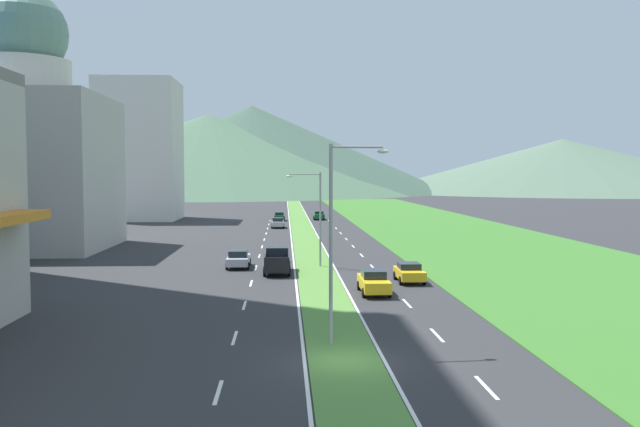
# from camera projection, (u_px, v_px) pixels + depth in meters

# --- Properties ---
(ground_plane) EXTENTS (600.00, 600.00, 0.00)m
(ground_plane) POSITION_uv_depth(u_px,v_px,m) (345.00, 362.00, 28.61)
(ground_plane) COLOR #2D2D30
(grass_median) EXTENTS (3.20, 240.00, 0.06)m
(grass_median) POSITION_uv_depth(u_px,v_px,m) (304.00, 234.00, 88.41)
(grass_median) COLOR #518438
(grass_median) RESTS_ON ground_plane
(grass_verge_right) EXTENTS (24.00, 240.00, 0.06)m
(grass_verge_right) POSITION_uv_depth(u_px,v_px,m) (455.00, 233.00, 89.52)
(grass_verge_right) COLOR #387028
(grass_verge_right) RESTS_ON ground_plane
(lane_dash_left_2) EXTENTS (0.16, 2.80, 0.01)m
(lane_dash_left_2) POSITION_uv_depth(u_px,v_px,m) (218.00, 392.00, 24.67)
(lane_dash_left_2) COLOR silver
(lane_dash_left_2) RESTS_ON ground_plane
(lane_dash_left_3) EXTENTS (0.16, 2.80, 0.01)m
(lane_dash_left_3) POSITION_uv_depth(u_px,v_px,m) (235.00, 338.00, 32.81)
(lane_dash_left_3) COLOR silver
(lane_dash_left_3) RESTS_ON ground_plane
(lane_dash_left_4) EXTENTS (0.16, 2.80, 0.01)m
(lane_dash_left_4) POSITION_uv_depth(u_px,v_px,m) (244.00, 305.00, 40.95)
(lane_dash_left_4) COLOR silver
(lane_dash_left_4) RESTS_ON ground_plane
(lane_dash_left_5) EXTENTS (0.16, 2.80, 0.01)m
(lane_dash_left_5) POSITION_uv_depth(u_px,v_px,m) (251.00, 283.00, 49.09)
(lane_dash_left_5) COLOR silver
(lane_dash_left_5) RESTS_ON ground_plane
(lane_dash_left_6) EXTENTS (0.16, 2.80, 0.01)m
(lane_dash_left_6) POSITION_uv_depth(u_px,v_px,m) (256.00, 268.00, 57.22)
(lane_dash_left_6) COLOR silver
(lane_dash_left_6) RESTS_ON ground_plane
(lane_dash_left_7) EXTENTS (0.16, 2.80, 0.01)m
(lane_dash_left_7) POSITION_uv_depth(u_px,v_px,m) (259.00, 256.00, 65.36)
(lane_dash_left_7) COLOR silver
(lane_dash_left_7) RESTS_ON ground_plane
(lane_dash_left_8) EXTENTS (0.16, 2.80, 0.01)m
(lane_dash_left_8) POSITION_uv_depth(u_px,v_px,m) (262.00, 247.00, 73.50)
(lane_dash_left_8) COLOR silver
(lane_dash_left_8) RESTS_ON ground_plane
(lane_dash_left_9) EXTENTS (0.16, 2.80, 0.01)m
(lane_dash_left_9) POSITION_uv_depth(u_px,v_px,m) (264.00, 239.00, 81.64)
(lane_dash_left_9) COLOR silver
(lane_dash_left_9) RESTS_ON ground_plane
(lane_dash_left_10) EXTENTS (0.16, 2.80, 0.01)m
(lane_dash_left_10) POSITION_uv_depth(u_px,v_px,m) (266.00, 233.00, 89.77)
(lane_dash_left_10) COLOR silver
(lane_dash_left_10) RESTS_ON ground_plane
(lane_dash_left_11) EXTENTS (0.16, 2.80, 0.01)m
(lane_dash_left_11) POSITION_uv_depth(u_px,v_px,m) (268.00, 228.00, 97.91)
(lane_dash_left_11) COLOR silver
(lane_dash_left_11) RESTS_ON ground_plane
(lane_dash_left_12) EXTENTS (0.16, 2.80, 0.01)m
(lane_dash_left_12) POSITION_uv_depth(u_px,v_px,m) (269.00, 224.00, 106.05)
(lane_dash_left_12) COLOR silver
(lane_dash_left_12) RESTS_ON ground_plane
(lane_dash_left_13) EXTENTS (0.16, 2.80, 0.01)m
(lane_dash_left_13) POSITION_uv_depth(u_px,v_px,m) (270.00, 221.00, 114.18)
(lane_dash_left_13) COLOR silver
(lane_dash_left_13) RESTS_ON ground_plane
(lane_dash_right_2) EXTENTS (0.16, 2.80, 0.01)m
(lane_dash_right_2) POSITION_uv_depth(u_px,v_px,m) (486.00, 387.00, 25.23)
(lane_dash_right_2) COLOR silver
(lane_dash_right_2) RESTS_ON ground_plane
(lane_dash_right_3) EXTENTS (0.16, 2.80, 0.01)m
(lane_dash_right_3) POSITION_uv_depth(u_px,v_px,m) (437.00, 335.00, 33.36)
(lane_dash_right_3) COLOR silver
(lane_dash_right_3) RESTS_ON ground_plane
(lane_dash_right_4) EXTENTS (0.16, 2.80, 0.01)m
(lane_dash_right_4) POSITION_uv_depth(u_px,v_px,m) (407.00, 303.00, 41.50)
(lane_dash_right_4) COLOR silver
(lane_dash_right_4) RESTS_ON ground_plane
(lane_dash_right_5) EXTENTS (0.16, 2.80, 0.01)m
(lane_dash_right_5) POSITION_uv_depth(u_px,v_px,m) (387.00, 282.00, 49.64)
(lane_dash_right_5) COLOR silver
(lane_dash_right_5) RESTS_ON ground_plane
(lane_dash_right_6) EXTENTS (0.16, 2.80, 0.01)m
(lane_dash_right_6) POSITION_uv_depth(u_px,v_px,m) (372.00, 267.00, 57.77)
(lane_dash_right_6) COLOR silver
(lane_dash_right_6) RESTS_ON ground_plane
(lane_dash_right_7) EXTENTS (0.16, 2.80, 0.01)m
(lane_dash_right_7) POSITION_uv_depth(u_px,v_px,m) (362.00, 255.00, 65.91)
(lane_dash_right_7) COLOR silver
(lane_dash_right_7) RESTS_ON ground_plane
(lane_dash_right_8) EXTENTS (0.16, 2.80, 0.01)m
(lane_dash_right_8) POSITION_uv_depth(u_px,v_px,m) (353.00, 246.00, 74.05)
(lane_dash_right_8) COLOR silver
(lane_dash_right_8) RESTS_ON ground_plane
(lane_dash_right_9) EXTENTS (0.16, 2.80, 0.01)m
(lane_dash_right_9) POSITION_uv_depth(u_px,v_px,m) (346.00, 239.00, 82.19)
(lane_dash_right_9) COLOR silver
(lane_dash_right_9) RESTS_ON ground_plane
(lane_dash_right_10) EXTENTS (0.16, 2.80, 0.01)m
(lane_dash_right_10) POSITION_uv_depth(u_px,v_px,m) (341.00, 233.00, 90.32)
(lane_dash_right_10) COLOR silver
(lane_dash_right_10) RESTS_ON ground_plane
(lane_dash_right_11) EXTENTS (0.16, 2.80, 0.01)m
(lane_dash_right_11) POSITION_uv_depth(u_px,v_px,m) (336.00, 228.00, 98.46)
(lane_dash_right_11) COLOR silver
(lane_dash_right_11) RESTS_ON ground_plane
(lane_dash_right_12) EXTENTS (0.16, 2.80, 0.01)m
(lane_dash_right_12) POSITION_uv_depth(u_px,v_px,m) (332.00, 224.00, 106.60)
(lane_dash_right_12) COLOR silver
(lane_dash_right_12) RESTS_ON ground_plane
(lane_dash_right_13) EXTENTS (0.16, 2.80, 0.01)m
(lane_dash_right_13) POSITION_uv_depth(u_px,v_px,m) (329.00, 220.00, 114.73)
(lane_dash_right_13) COLOR silver
(lane_dash_right_13) RESTS_ON ground_plane
(edge_line_median_left) EXTENTS (0.16, 240.00, 0.01)m
(edge_line_median_left) POSITION_uv_depth(u_px,v_px,m) (291.00, 234.00, 88.32)
(edge_line_median_left) COLOR silver
(edge_line_median_left) RESTS_ON ground_plane
(edge_line_median_right) EXTENTS (0.16, 240.00, 0.01)m
(edge_line_median_right) POSITION_uv_depth(u_px,v_px,m) (317.00, 234.00, 88.51)
(edge_line_median_right) COLOR silver
(edge_line_median_right) RESTS_ON ground_plane
(domed_building) EXTENTS (17.10, 17.10, 27.74)m
(domed_building) POSITION_uv_depth(u_px,v_px,m) (26.00, 148.00, 70.83)
(domed_building) COLOR #B7B2A8
(domed_building) RESTS_ON ground_plane
(midrise_colored) EXTENTS (13.41, 13.41, 24.48)m
(midrise_colored) POSITION_uv_depth(u_px,v_px,m) (140.00, 150.00, 116.45)
(midrise_colored) COLOR silver
(midrise_colored) RESTS_ON ground_plane
(hill_far_left) EXTENTS (178.30, 178.30, 32.61)m
(hill_far_left) POSITION_uv_depth(u_px,v_px,m) (208.00, 154.00, 273.16)
(hill_far_left) COLOR #47664C
(hill_far_left) RESTS_ON ground_plane
(hill_far_center) EXTENTS (173.49, 173.49, 37.96)m
(hill_far_center) POSITION_uv_depth(u_px,v_px,m) (252.00, 149.00, 290.65)
(hill_far_center) COLOR #3D5647
(hill_far_center) RESTS_ON ground_plane
(hill_far_right) EXTENTS (169.48, 169.48, 23.50)m
(hill_far_right) POSITION_uv_depth(u_px,v_px,m) (562.00, 165.00, 294.20)
(hill_far_right) COLOR #516B56
(hill_far_right) RESTS_ON ground_plane
(street_lamp_near) EXTENTS (2.85, 0.40, 9.58)m
(street_lamp_near) POSITION_uv_depth(u_px,v_px,m) (337.00, 231.00, 31.23)
(street_lamp_near) COLOR #99999E
(street_lamp_near) RESTS_ON ground_plane
(street_lamp_mid) EXTENTS (3.09, 0.46, 8.27)m
(street_lamp_mid) POSITION_uv_depth(u_px,v_px,m) (316.00, 212.00, 57.60)
(street_lamp_mid) COLOR #99999E
(street_lamp_mid) RESTS_ON ground_plane
(car_0) EXTENTS (1.96, 4.01, 1.44)m
(car_0) POSITION_uv_depth(u_px,v_px,m) (409.00, 272.00, 49.66)
(car_0) COLOR yellow
(car_0) RESTS_ON ground_plane
(car_1) EXTENTS (1.97, 4.01, 1.55)m
(car_1) POSITION_uv_depth(u_px,v_px,m) (278.00, 223.00, 99.01)
(car_1) COLOR #B2B2B7
(car_1) RESTS_ON ground_plane
(car_2) EXTENTS (1.93, 4.64, 1.61)m
(car_2) POSITION_uv_depth(u_px,v_px,m) (374.00, 282.00, 44.94)
(car_2) COLOR yellow
(car_2) RESTS_ON ground_plane
(car_3) EXTENTS (1.99, 4.31, 1.52)m
(car_3) POSITION_uv_depth(u_px,v_px,m) (238.00, 259.00, 57.31)
(car_3) COLOR #B2B2B7
(car_3) RESTS_ON ground_plane
(car_4) EXTENTS (1.93, 4.41, 1.50)m
(car_4) POSITION_uv_depth(u_px,v_px,m) (319.00, 215.00, 116.79)
(car_4) COLOR #0C5128
(car_4) RESTS_ON ground_plane
(car_5) EXTENTS (1.87, 4.02, 1.50)m
(car_5) POSITION_uv_depth(u_px,v_px,m) (279.00, 216.00, 114.09)
(car_5) COLOR #0C5128
(car_5) RESTS_ON ground_plane
(pickup_truck_0) EXTENTS (2.18, 5.40, 2.00)m
(pickup_truck_0) POSITION_uv_depth(u_px,v_px,m) (277.00, 261.00, 54.35)
(pickup_truck_0) COLOR black
(pickup_truck_0) RESTS_ON ground_plane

